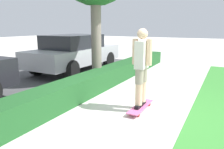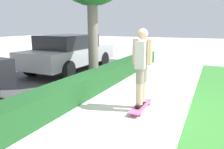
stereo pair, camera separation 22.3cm
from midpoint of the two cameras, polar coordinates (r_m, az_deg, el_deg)
name	(u,v)px [view 2 (the right image)]	position (r m, az deg, el deg)	size (l,w,h in m)	color
ground_plane	(136,112)	(4.69, 5.04, -9.70)	(60.00, 60.00, 0.00)	beige
hedge_row	(73,91)	(5.32, -11.34, -4.15)	(13.08, 0.60, 0.53)	#1E5123
skateboard	(141,106)	(4.78, 6.16, -8.25)	(1.01, 0.24, 0.10)	#DB5B93
skater_person	(142,66)	(4.54, 6.42, 2.25)	(0.49, 0.42, 1.63)	black
parked_car_middle	(70,52)	(8.76, -11.71, 5.70)	(4.21, 1.80, 1.43)	#B7B7BC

